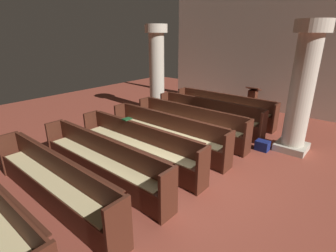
% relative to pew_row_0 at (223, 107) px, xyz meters
% --- Properties ---
extents(ground_plane, '(19.20, 19.20, 0.00)m').
position_rel_pew_row_0_xyz_m(ground_plane, '(1.18, -3.70, -0.50)').
color(ground_plane, brown).
extents(back_wall, '(10.00, 0.16, 4.50)m').
position_rel_pew_row_0_xyz_m(back_wall, '(1.18, 2.38, 1.75)').
color(back_wall, beige).
rests_on(back_wall, ground).
extents(pew_row_0, '(3.70, 0.46, 0.93)m').
position_rel_pew_row_0_xyz_m(pew_row_0, '(0.00, 0.00, 0.00)').
color(pew_row_0, '#4C2316').
rests_on(pew_row_0, ground).
extents(pew_row_1, '(3.70, 0.46, 0.93)m').
position_rel_pew_row_0_xyz_m(pew_row_1, '(0.00, -1.04, 0.00)').
color(pew_row_1, '#4C2316').
rests_on(pew_row_1, ground).
extents(pew_row_2, '(3.70, 0.47, 0.93)m').
position_rel_pew_row_0_xyz_m(pew_row_2, '(0.00, -2.08, 0.00)').
color(pew_row_2, '#4C2316').
rests_on(pew_row_2, ground).
extents(pew_row_3, '(3.70, 0.46, 0.93)m').
position_rel_pew_row_0_xyz_m(pew_row_3, '(0.00, -3.13, 0.00)').
color(pew_row_3, '#4C2316').
rests_on(pew_row_3, ground).
extents(pew_row_4, '(3.70, 0.46, 0.93)m').
position_rel_pew_row_0_xyz_m(pew_row_4, '(0.00, -4.17, 0.00)').
color(pew_row_4, '#4C2316').
rests_on(pew_row_4, ground).
extents(pew_row_5, '(3.70, 0.47, 0.93)m').
position_rel_pew_row_0_xyz_m(pew_row_5, '(0.00, -5.21, 0.00)').
color(pew_row_5, '#4C2316').
rests_on(pew_row_5, ground).
extents(pew_row_6, '(3.70, 0.46, 0.93)m').
position_rel_pew_row_0_xyz_m(pew_row_6, '(0.00, -6.25, 0.00)').
color(pew_row_6, '#4C2316').
rests_on(pew_row_6, ground).
extents(pillar_aisle_side, '(0.82, 0.82, 3.27)m').
position_rel_pew_row_0_xyz_m(pillar_aisle_side, '(2.62, -1.03, 1.20)').
color(pillar_aisle_side, '#B6AD9A').
rests_on(pillar_aisle_side, ground).
extents(pillar_far_side, '(0.82, 0.82, 3.27)m').
position_rel_pew_row_0_xyz_m(pillar_far_side, '(-2.57, -0.65, 1.20)').
color(pillar_far_side, '#B6AD9A').
rests_on(pillar_far_side, ground).
extents(lectern, '(0.48, 0.45, 1.08)m').
position_rel_pew_row_0_xyz_m(lectern, '(0.50, 1.30, -0.05)').
color(lectern, '#411E13').
rests_on(lectern, ground).
extents(hymn_book, '(0.15, 0.22, 0.03)m').
position_rel_pew_row_0_xyz_m(hymn_book, '(-0.57, -3.98, 0.44)').
color(hymn_book, '#194723').
rests_on(hymn_book, pew_row_4).
extents(kneeler_box_navy, '(0.34, 0.27, 0.26)m').
position_rel_pew_row_0_xyz_m(kneeler_box_navy, '(2.03, -1.55, -0.37)').
color(kneeler_box_navy, navy).
rests_on(kneeler_box_navy, ground).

